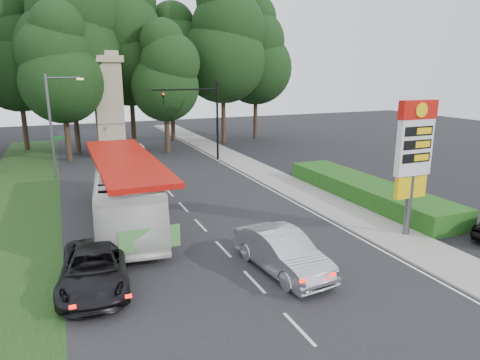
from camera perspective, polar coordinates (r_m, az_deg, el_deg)
name	(u,v)px	position (r m, az deg, el deg)	size (l,w,h in m)	color
ground	(260,288)	(17.13, 2.62, -14.18)	(120.00, 120.00, 0.00)	black
road_surface	(179,203)	(27.62, -8.13, -3.03)	(14.00, 80.00, 0.02)	black
sidewalk_right	(295,188)	(30.75, 7.35, -1.11)	(3.00, 80.00, 0.12)	gray
grass_verge_left	(20,195)	(32.73, -27.26, -1.76)	(5.00, 50.00, 0.02)	#193814
hedge	(366,191)	(29.11, 16.47, -1.37)	(3.00, 14.00, 1.20)	#164412
gas_station_pylon	(414,150)	(22.44, 22.20, 3.70)	(2.10, 0.45, 6.85)	#59595E
traffic_signal_mast	(204,111)	(39.65, -4.87, 9.19)	(6.10, 0.35, 7.20)	black
streetlight_signs	(53,122)	(35.77, -23.63, 7.13)	(2.75, 0.98, 8.00)	#59595E
monument	(109,104)	(43.91, -17.11, 9.67)	(3.00, 3.00, 10.05)	tan
tree_west_near	(16,53)	(50.72, -27.74, 14.81)	(8.40, 8.40, 16.50)	#2D2116
tree_center_left	(67,30)	(46.75, -22.01, 18.04)	(10.08, 10.08, 19.80)	#2D2116
tree_center_right	(128,44)	(49.23, -14.67, 17.17)	(9.24, 9.24, 18.15)	#2D2116
tree_east_near	(170,58)	(52.12, -9.27, 15.78)	(8.12, 8.12, 15.95)	#2D2116
tree_east_mid	(223,42)	(49.86, -2.32, 17.94)	(9.52, 9.52, 18.70)	#2D2116
tree_far_east	(256,53)	(53.59, 2.14, 16.61)	(8.68, 8.68, 17.05)	#2D2116
tree_monument_left	(60,65)	(42.57, -22.83, 13.90)	(7.28, 7.28, 14.30)	#2D2116
tree_monument_right	(165,73)	(44.22, -10.02, 13.88)	(6.72, 6.72, 13.20)	#2D2116
transit_bus	(126,190)	(24.41, -14.90, -1.27)	(3.05, 13.02, 3.63)	white
sedan_silver	(282,252)	(18.13, 5.67, -9.51)	(1.83, 5.25, 1.73)	#B4B6BD
suv_charcoal	(94,269)	(17.79, -18.85, -11.12)	(2.52, 5.46, 1.52)	black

